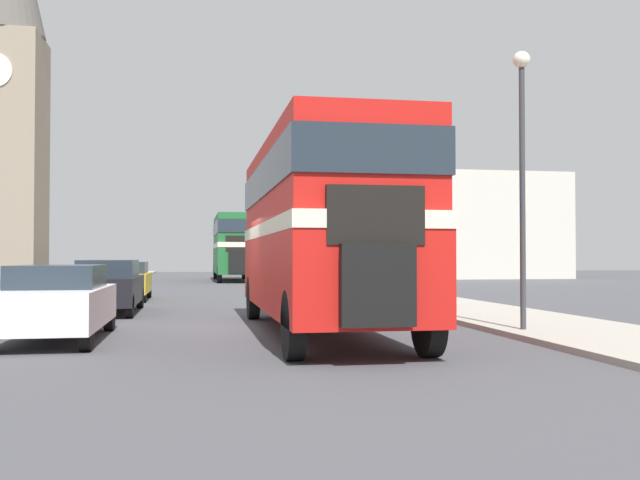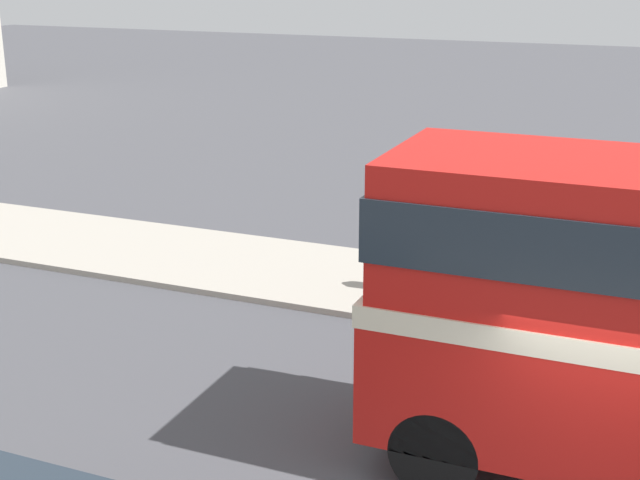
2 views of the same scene
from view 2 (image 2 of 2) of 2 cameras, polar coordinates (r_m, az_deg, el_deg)
sidewalk_right at (r=16.83m, az=19.75°, el=-4.89°), size 3.50×120.00×0.12m
pedestrian_walking at (r=16.80m, az=5.84°, el=-0.13°), size 0.35×0.35×1.75m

